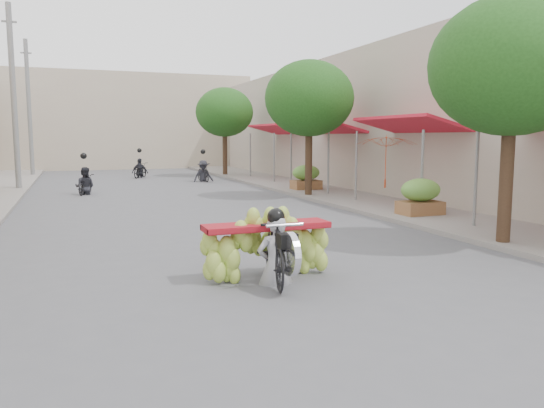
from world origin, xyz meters
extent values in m
plane|color=#535358|center=(0.00, 0.00, 0.00)|extent=(120.00, 120.00, 0.00)
cube|color=gray|center=(7.00, 15.00, 0.06)|extent=(4.00, 60.00, 0.12)
cube|color=#AB9C8D|center=(12.00, 14.00, 3.00)|extent=(8.00, 40.00, 6.00)
cylinder|color=slate|center=(6.30, 5.90, 1.27)|extent=(0.08, 0.08, 2.55)
cube|color=red|center=(7.12, 10.00, 2.75)|extent=(1.77, 4.20, 0.53)
cylinder|color=slate|center=(6.30, 8.10, 1.27)|extent=(0.08, 0.08, 2.55)
cylinder|color=slate|center=(6.30, 11.90, 1.27)|extent=(0.08, 0.08, 2.55)
cube|color=red|center=(7.12, 16.00, 2.75)|extent=(1.77, 4.20, 0.53)
cylinder|color=slate|center=(6.30, 14.10, 1.27)|extent=(0.08, 0.08, 2.55)
cylinder|color=slate|center=(6.30, 17.90, 1.27)|extent=(0.08, 0.08, 2.55)
cube|color=red|center=(7.12, 22.00, 2.75)|extent=(1.77, 4.20, 0.53)
cylinder|color=slate|center=(6.30, 20.10, 1.27)|extent=(0.08, 0.08, 2.55)
cylinder|color=slate|center=(6.30, 23.90, 1.27)|extent=(0.08, 0.08, 2.55)
cube|color=#B5A58F|center=(0.00, 38.00, 3.50)|extent=(20.00, 6.00, 7.00)
cylinder|color=slate|center=(-5.40, 21.00, 4.00)|extent=(0.24, 0.24, 8.00)
cube|color=slate|center=(-5.40, 21.00, 7.20)|extent=(0.60, 0.08, 0.08)
cylinder|color=slate|center=(-5.40, 30.00, 4.00)|extent=(0.24, 0.24, 8.00)
cube|color=slate|center=(-5.40, 30.00, 7.20)|extent=(0.60, 0.08, 0.08)
cylinder|color=#3A2719|center=(5.40, 4.00, 1.60)|extent=(0.28, 0.28, 3.20)
ellipsoid|color=#205117|center=(5.40, 4.00, 3.80)|extent=(3.40, 3.40, 2.90)
cylinder|color=#3A2719|center=(5.40, 14.00, 1.60)|extent=(0.28, 0.28, 3.20)
ellipsoid|color=#205117|center=(5.40, 14.00, 3.80)|extent=(3.40, 3.40, 2.90)
cylinder|color=#3A2719|center=(5.40, 26.00, 1.60)|extent=(0.28, 0.28, 3.20)
ellipsoid|color=#205117|center=(5.40, 26.00, 3.80)|extent=(3.40, 3.40, 2.90)
cube|color=brown|center=(6.20, 8.00, 0.37)|extent=(1.20, 0.80, 0.50)
ellipsoid|color=#629E3B|center=(6.20, 8.00, 0.95)|extent=(1.20, 0.88, 0.66)
cube|color=brown|center=(6.20, 16.00, 0.37)|extent=(1.20, 0.80, 0.50)
ellipsoid|color=#629E3B|center=(6.20, 16.00, 0.95)|extent=(1.20, 0.88, 0.66)
imported|color=black|center=(-0.18, 3.08, 0.55)|extent=(0.92, 1.95, 1.11)
cylinder|color=silver|center=(-0.18, 2.43, 0.62)|extent=(0.10, 0.66, 0.66)
cube|color=black|center=(-0.18, 2.53, 0.80)|extent=(0.28, 0.22, 0.22)
cylinder|color=silver|center=(-0.18, 2.63, 1.02)|extent=(0.60, 0.05, 0.05)
cube|color=maroon|center=(-0.18, 3.43, 0.88)|extent=(2.11, 0.55, 0.10)
imported|color=#B6B6BE|center=(-0.18, 3.03, 1.12)|extent=(0.59, 0.44, 1.65)
sphere|color=black|center=(-0.18, 3.00, 1.92)|extent=(0.28, 0.28, 0.28)
imported|color=#A63516|center=(5.87, 9.30, 2.43)|extent=(2.01, 2.01, 1.65)
imported|color=white|center=(6.21, 15.81, 0.90)|extent=(0.84, 0.59, 1.55)
imported|color=black|center=(-2.71, 18.23, 0.40)|extent=(0.97, 1.54, 0.81)
imported|color=#25252C|center=(-2.71, 18.23, 1.12)|extent=(0.91, 0.71, 1.65)
sphere|color=black|center=(-2.71, 18.23, 1.58)|extent=(0.26, 0.26, 0.26)
imported|color=black|center=(3.28, 22.69, 0.52)|extent=(0.70, 1.80, 1.03)
imported|color=#25252C|center=(3.28, 22.69, 1.12)|extent=(1.11, 0.67, 1.65)
sphere|color=black|center=(3.28, 22.69, 1.58)|extent=(0.26, 0.26, 0.26)
imported|color=black|center=(0.48, 26.54, 0.43)|extent=(1.27, 1.62, 0.87)
imported|color=#25252C|center=(0.48, 26.54, 1.12)|extent=(1.11, 0.96, 1.65)
sphere|color=black|center=(0.48, 26.54, 1.58)|extent=(0.26, 0.26, 0.26)
camera|label=1|loc=(-3.14, -4.68, 2.34)|focal=35.00mm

